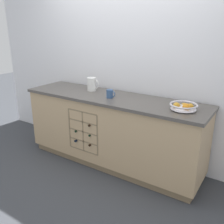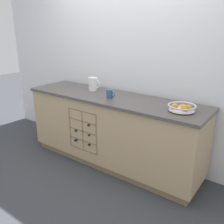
# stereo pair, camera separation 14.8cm
# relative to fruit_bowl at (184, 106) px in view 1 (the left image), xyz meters

# --- Properties ---
(ground_plane) EXTENTS (14.00, 14.00, 0.00)m
(ground_plane) POSITION_rel_fruit_bowl_xyz_m (-0.89, 0.03, -0.94)
(ground_plane) COLOR #383A3F
(back_wall) EXTENTS (4.69, 0.06, 2.55)m
(back_wall) POSITION_rel_fruit_bowl_xyz_m (-0.89, 0.39, 0.34)
(back_wall) COLOR white
(back_wall) RESTS_ON ground_plane
(kitchen_island) EXTENTS (2.33, 0.64, 0.90)m
(kitchen_island) POSITION_rel_fruit_bowl_xyz_m (-0.89, 0.03, -0.48)
(kitchen_island) COLOR #8B7354
(kitchen_island) RESTS_ON ground_plane
(fruit_bowl) EXTENTS (0.28, 0.28, 0.09)m
(fruit_bowl) POSITION_rel_fruit_bowl_xyz_m (0.00, 0.00, 0.00)
(fruit_bowl) COLOR silver
(fruit_bowl) RESTS_ON kitchen_island
(white_pitcher) EXTENTS (0.18, 0.12, 0.17)m
(white_pitcher) POSITION_rel_fruit_bowl_xyz_m (-1.27, 0.13, 0.05)
(white_pitcher) COLOR white
(white_pitcher) RESTS_ON kitchen_island
(ceramic_mug) EXTENTS (0.12, 0.08, 0.10)m
(ceramic_mug) POSITION_rel_fruit_bowl_xyz_m (-0.88, -0.03, 0.01)
(ceramic_mug) COLOR #385684
(ceramic_mug) RESTS_ON kitchen_island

